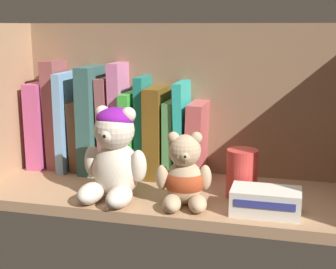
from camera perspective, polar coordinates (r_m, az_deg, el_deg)
name	(u,v)px	position (r cm, az deg, el deg)	size (l,w,h in cm)	color
shelf_board	(172,196)	(93.66, 0.50, -7.19)	(70.93, 25.68, 2.00)	#A87F5B
shelf_back_panel	(188,104)	(102.46, 2.36, 3.57)	(73.33, 1.20, 33.28)	#8A684B
book_0	(45,124)	(112.19, -14.27, 1.24)	(3.51, 11.89, 18.67)	#BE4D83
book_1	(60,114)	(109.96, -12.59, 2.39)	(3.14, 9.77, 23.53)	brown
book_2	(72,120)	(108.89, -11.19, 1.72)	(1.70, 14.18, 21.16)	#75A4CF
book_3	(83,134)	(108.48, -9.96, 0.07)	(2.18, 10.83, 15.00)	brown
book_4	(96,118)	(106.45, -8.47, 1.95)	(3.24, 14.21, 22.54)	#315A55
book_5	(110,124)	(105.49, -6.87, 1.24)	(2.10, 10.15, 20.16)	#924E4E
book_6	(122,117)	(104.22, -5.47, 2.02)	(2.47, 9.90, 23.33)	#CE6F9D
book_7	(134,132)	(103.91, -3.99, 0.33)	(2.12, 12.87, 17.32)	green
book_8	(145,125)	(102.82, -2.71, 1.16)	(1.78, 10.25, 20.66)	#1D776C
book_9	(159,130)	(102.17, -1.05, 0.51)	(3.41, 13.45, 18.62)	brown
book_10	(174,137)	(101.66, 0.70, -0.33)	(2.04, 12.31, 15.92)	#4D874C
book_11	(185,129)	(100.69, 2.03, 0.70)	(1.80, 13.60, 19.89)	teal
book_12	(199,139)	(100.55, 3.65, -0.51)	(3.08, 14.49, 15.86)	#B95050
teddy_bear_larger	(114,156)	(87.92, -6.32, -2.47)	(12.39, 12.69, 16.83)	beige
teddy_bear_smaller	(185,177)	(84.86, 1.96, -4.97)	(9.88, 10.45, 13.02)	tan
pillar_candle	(242,174)	(89.35, 8.62, -4.64)	(5.69, 5.69, 8.93)	#C63833
small_product_box	(266,201)	(83.42, 11.38, -7.69)	(11.48, 6.73, 4.31)	silver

